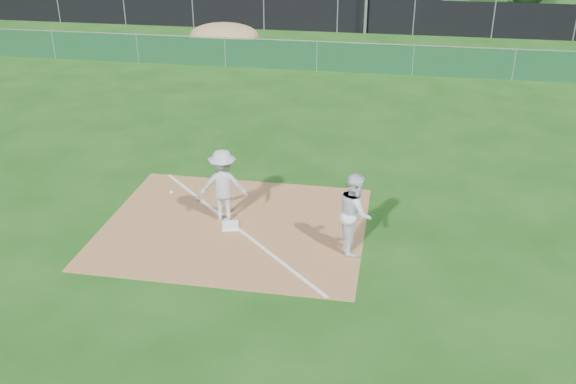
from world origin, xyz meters
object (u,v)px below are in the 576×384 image
object	(u,v)px
first_base	(230,226)
runner	(355,213)
play_at_first	(223,185)
car_left	(232,2)
car_mid	(325,4)
car_right	(422,4)

from	to	relation	value
first_base	runner	world-z (taller)	runner
first_base	play_at_first	world-z (taller)	play_at_first
runner	car_left	xyz separation A→B (m)	(-9.52, 26.12, -0.11)
runner	car_mid	xyz separation A→B (m)	(-3.97, 26.59, -0.09)
play_at_first	car_left	xyz separation A→B (m)	(-6.41, 25.25, -0.10)
first_base	runner	distance (m)	3.03
first_base	car_left	bearing A→B (deg)	104.53
car_mid	car_right	distance (m)	5.81
first_base	play_at_first	distance (m)	0.95
first_base	car_right	distance (m)	27.81
play_at_first	car_mid	bearing A→B (deg)	91.89
car_left	car_right	xyz separation A→B (m)	(11.23, 1.76, -0.06)
play_at_first	car_right	xyz separation A→B (m)	(4.82, 27.02, -0.16)
first_base	car_mid	xyz separation A→B (m)	(-1.09, 26.14, 0.75)
car_mid	car_right	bearing A→B (deg)	-59.45
car_left	car_mid	world-z (taller)	car_mid
first_base	car_right	size ratio (longest dim) A/B	0.08
first_base	play_at_first	xyz separation A→B (m)	(-0.24, 0.41, 0.83)
runner	car_mid	size ratio (longest dim) A/B	0.37
car_left	car_right	size ratio (longest dim) A/B	0.92
play_at_first	car_right	size ratio (longest dim) A/B	0.37
play_at_first	car_left	bearing A→B (deg)	104.24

